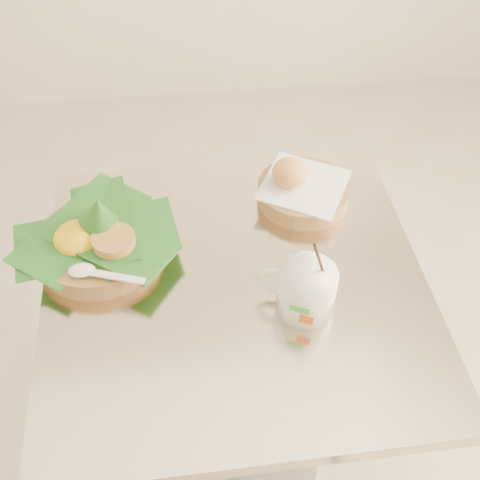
{
  "coord_description": "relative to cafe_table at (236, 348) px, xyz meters",
  "views": [
    {
      "loc": [
        0.14,
        -0.72,
        1.6
      ],
      "look_at": [
        0.22,
        0.02,
        0.82
      ],
      "focal_mm": 45.0,
      "sensor_mm": 36.0,
      "label": 1
    }
  ],
  "objects": [
    {
      "name": "cafe_table",
      "position": [
        0.0,
        0.0,
        0.0
      ],
      "size": [
        0.72,
        0.72,
        0.75
      ],
      "rotation": [
        0.0,
        0.0,
        0.02
      ],
      "color": "gray",
      "rests_on": "floor"
    },
    {
      "name": "floor",
      "position": [
        -0.21,
        0.01,
        -0.53
      ],
      "size": [
        3.6,
        3.6,
        0.0
      ],
      "primitive_type": "plane",
      "color": "beige",
      "rests_on": "ground"
    },
    {
      "name": "coffee_mug",
      "position": [
        0.11,
        -0.07,
        0.27
      ],
      "size": [
        0.14,
        0.11,
        0.18
      ],
      "rotation": [
        0.0,
        0.0,
        -0.42
      ],
      "color": "white",
      "rests_on": "cafe_table"
    },
    {
      "name": "rice_basket",
      "position": [
        -0.25,
        0.1,
        0.26
      ],
      "size": [
        0.3,
        0.3,
        0.15
      ],
      "rotation": [
        0.0,
        0.0,
        -0.01
      ],
      "color": "#A37C46",
      "rests_on": "cafe_table"
    },
    {
      "name": "bread_basket",
      "position": [
        0.16,
        0.21,
        0.25
      ],
      "size": [
        0.22,
        0.22,
        0.1
      ],
      "rotation": [
        0.0,
        0.0,
        0.3
      ],
      "color": "#A37C46",
      "rests_on": "cafe_table"
    }
  ]
}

